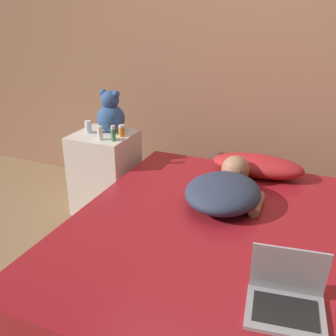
% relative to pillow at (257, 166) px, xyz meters
% --- Properties ---
extents(ground_plane, '(12.00, 12.00, 0.00)m').
position_rel_pillow_xyz_m(ground_plane, '(-0.07, -0.74, -0.49)').
color(ground_plane, '#937551').
extents(wall_back, '(8.00, 0.06, 2.60)m').
position_rel_pillow_xyz_m(wall_back, '(-0.07, 0.45, 0.81)').
color(wall_back, '#996B51').
rests_on(wall_back, ground_plane).
extents(bed, '(1.53, 1.83, 0.42)m').
position_rel_pillow_xyz_m(bed, '(-0.07, -0.74, -0.28)').
color(bed, '#4C331E').
rests_on(bed, ground_plane).
extents(nightstand, '(0.42, 0.41, 0.61)m').
position_rel_pillow_xyz_m(nightstand, '(-1.10, -0.13, -0.19)').
color(nightstand, silver).
rests_on(nightstand, ground_plane).
extents(pillow, '(0.60, 0.27, 0.13)m').
position_rel_pillow_xyz_m(pillow, '(0.00, 0.00, 0.00)').
color(pillow, red).
rests_on(pillow, bed).
extents(person_lying, '(0.44, 0.67, 0.18)m').
position_rel_pillow_xyz_m(person_lying, '(-0.10, -0.45, 0.01)').
color(person_lying, '#2D3851').
rests_on(person_lying, bed).
extents(laptop, '(0.32, 0.27, 0.24)m').
position_rel_pillow_xyz_m(laptop, '(0.34, -1.20, -0.01)').
color(laptop, '#9E9EA3').
rests_on(laptop, bed).
extents(teddy_bear, '(0.20, 0.20, 0.31)m').
position_rel_pillow_xyz_m(teddy_bear, '(-1.07, -0.05, 0.25)').
color(teddy_bear, '#335693').
rests_on(teddy_bear, nightstand).
extents(bottle_white, '(0.04, 0.04, 0.10)m').
position_rel_pillow_xyz_m(bottle_white, '(-1.05, -0.25, 0.17)').
color(bottle_white, white).
rests_on(bottle_white, nightstand).
extents(bottle_green, '(0.03, 0.03, 0.11)m').
position_rel_pillow_xyz_m(bottle_green, '(-0.96, -0.23, 0.17)').
color(bottle_green, '#3D8E4C').
rests_on(bottle_green, nightstand).
extents(bottle_clear, '(0.05, 0.05, 0.09)m').
position_rel_pillow_xyz_m(bottle_clear, '(-1.22, -0.14, 0.16)').
color(bottle_clear, silver).
rests_on(bottle_clear, nightstand).
extents(bottle_orange, '(0.04, 0.04, 0.08)m').
position_rel_pillow_xyz_m(bottle_orange, '(-0.95, -0.12, 0.16)').
color(bottle_orange, orange).
rests_on(bottle_orange, nightstand).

